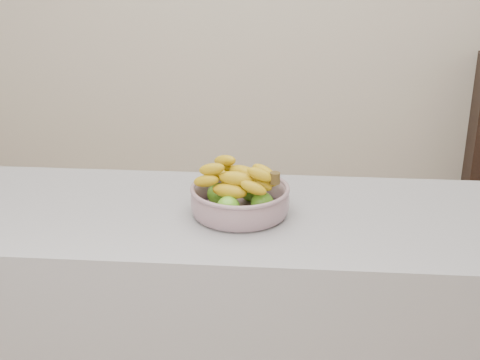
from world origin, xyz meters
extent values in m
cube|color=gray|center=(0.00, -0.28, 0.45)|extent=(2.00, 0.60, 0.90)
cylinder|color=#96A6B5|center=(0.13, -0.28, 0.91)|extent=(0.24, 0.24, 0.01)
torus|color=#96A6B5|center=(0.13, -0.28, 0.97)|extent=(0.28, 0.28, 0.01)
sphere|color=#5BA11B|center=(0.11, -0.35, 0.94)|extent=(0.06, 0.06, 0.06)
sphere|color=#5BA11B|center=(0.20, -0.31, 0.94)|extent=(0.06, 0.06, 0.06)
sphere|color=#5BA11B|center=(0.16, -0.22, 0.94)|extent=(0.06, 0.06, 0.06)
sphere|color=#5BA11B|center=(0.07, -0.26, 0.94)|extent=(0.06, 0.06, 0.06)
ellipsoid|color=gold|center=(0.11, -0.32, 0.98)|extent=(0.18, 0.09, 0.04)
ellipsoid|color=gold|center=(0.13, -0.28, 0.98)|extent=(0.18, 0.10, 0.04)
ellipsoid|color=gold|center=(0.14, -0.24, 0.98)|extent=(0.17, 0.12, 0.04)
ellipsoid|color=gold|center=(0.12, -0.31, 1.01)|extent=(0.18, 0.08, 0.04)
ellipsoid|color=gold|center=(0.14, -0.26, 1.01)|extent=(0.17, 0.13, 0.04)
cylinder|color=#443315|center=(0.23, -0.32, 1.03)|extent=(0.03, 0.03, 0.03)
camera|label=1|loc=(0.27, -1.97, 1.69)|focal=50.00mm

